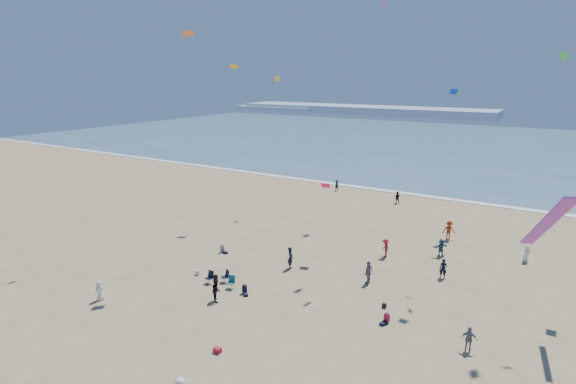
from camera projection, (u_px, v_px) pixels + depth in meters
The scene contains 13 objects.
ground at pixel (178, 380), 23.98m from camera, with size 220.00×220.00×0.00m, color tan.
ocean at pixel (480, 147), 102.33m from camera, with size 220.00×100.00×0.06m, color #476B84.
surf_line at pixel (418, 195), 61.08m from camera, with size 220.00×1.20×0.08m, color white.
headland_far at pixel (362, 110), 194.21m from camera, with size 110.00×20.00×3.20m, color #7A8EA8.
headland_near at pixel (278, 109), 210.52m from camera, with size 40.00×14.00×2.00m, color #7A8EA8.
standing_flyers at pixel (381, 275), 34.58m from camera, with size 31.80×48.95×1.91m.
seated_group at pixel (261, 337), 27.20m from camera, with size 18.70×22.04×0.84m.
chair_cluster at pixel (221, 279), 34.77m from camera, with size 2.67×1.50×1.00m.
white_tote at pixel (197, 273), 36.56m from camera, with size 0.35×0.20×0.40m, color silver.
black_backpack at pixel (216, 277), 35.75m from camera, with size 0.30×0.22×0.38m, color black.
cooler at pixel (217, 350), 26.31m from camera, with size 0.45×0.30×0.30m, color #A6172C.
navy_bag at pixel (384, 306), 31.38m from camera, with size 0.28×0.18×0.34m, color black.
kites_aloft at pixel (459, 96), 26.50m from camera, with size 37.21×41.07×26.89m.
Camera 1 is at (15.86, -14.55, 15.73)m, focal length 28.00 mm.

